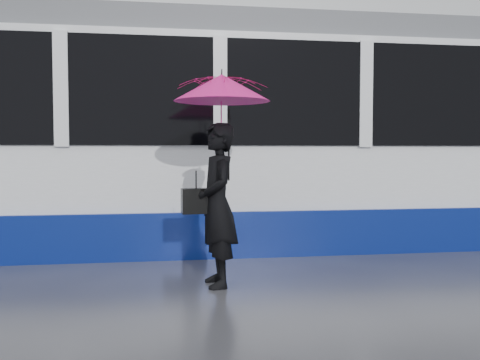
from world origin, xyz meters
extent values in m
plane|color=#2B2B30|center=(0.00, 0.00, 0.00)|extent=(90.00, 90.00, 0.00)
cube|color=#3F3D38|center=(0.00, 1.78, 0.01)|extent=(34.00, 0.07, 0.02)
cube|color=#3F3D38|center=(0.00, 3.22, 0.01)|extent=(34.00, 0.07, 0.02)
cube|color=white|center=(0.39, 2.50, 1.52)|extent=(24.00, 2.40, 2.95)
cube|color=navy|center=(0.39, 2.50, 0.31)|extent=(24.00, 2.56, 0.62)
cube|color=black|center=(0.39, 2.50, 2.20)|extent=(23.00, 2.48, 1.40)
cube|color=#585B60|center=(0.39, 2.50, 3.17)|extent=(23.60, 2.20, 0.35)
imported|color=black|center=(-0.31, -0.16, 0.86)|extent=(0.48, 0.67, 1.72)
imported|color=#EF145F|center=(-0.26, -0.16, 1.81)|extent=(1.03, 1.05, 0.86)
cone|color=#EF145F|center=(-0.26, -0.16, 2.08)|extent=(1.11, 1.11, 0.28)
cylinder|color=black|center=(-0.26, -0.16, 2.24)|extent=(0.01, 0.01, 0.06)
cylinder|color=black|center=(-0.18, -0.14, 1.49)|extent=(0.02, 0.02, 0.75)
cube|color=black|center=(-0.53, -0.14, 0.90)|extent=(0.32, 0.17, 0.27)
cylinder|color=black|center=(-0.53, -0.14, 1.12)|extent=(0.01, 0.01, 0.18)
camera|label=1|loc=(-0.93, -5.71, 1.41)|focal=40.00mm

